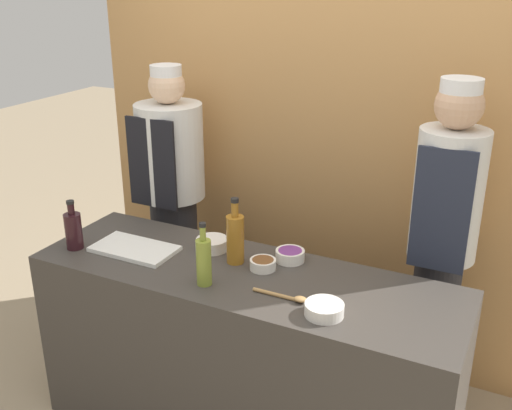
% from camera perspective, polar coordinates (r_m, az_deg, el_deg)
% --- Properties ---
extents(cabinet_wall, '(2.71, 0.18, 2.40)m').
position_cam_1_polar(cabinet_wall, '(3.37, 6.33, 5.12)').
color(cabinet_wall, '#B7844C').
rests_on(cabinet_wall, ground_plane).
extents(counter, '(1.96, 0.62, 0.89)m').
position_cam_1_polar(counter, '(2.91, -1.13, -14.23)').
color(counter, '#3D3833').
rests_on(counter, ground_plane).
extents(sauce_bowl_purple, '(0.13, 0.13, 0.05)m').
position_cam_1_polar(sauce_bowl_purple, '(2.77, 3.26, -4.76)').
color(sauce_bowl_purple, white).
rests_on(sauce_bowl_purple, counter).
extents(sauce_bowl_white, '(0.15, 0.15, 0.05)m').
position_cam_1_polar(sauce_bowl_white, '(2.37, 6.52, -9.79)').
color(sauce_bowl_white, white).
rests_on(sauce_bowl_white, counter).
extents(sauce_bowl_green, '(0.15, 0.15, 0.06)m').
position_cam_1_polar(sauce_bowl_green, '(2.88, -4.20, -3.67)').
color(sauce_bowl_green, white).
rests_on(sauce_bowl_green, counter).
extents(sauce_bowl_brown, '(0.12, 0.12, 0.05)m').
position_cam_1_polar(sauce_bowl_brown, '(2.69, 0.67, -5.61)').
color(sauce_bowl_brown, white).
rests_on(sauce_bowl_brown, counter).
extents(cutting_board, '(0.40, 0.22, 0.02)m').
position_cam_1_polar(cutting_board, '(2.93, -11.49, -4.10)').
color(cutting_board, white).
rests_on(cutting_board, counter).
extents(bottle_oil, '(0.07, 0.07, 0.28)m').
position_cam_1_polar(bottle_oil, '(2.54, -5.00, -5.30)').
color(bottle_oil, olive).
rests_on(bottle_oil, counter).
extents(bottle_wine, '(0.08, 0.08, 0.24)m').
position_cam_1_polar(bottle_wine, '(2.99, -16.99, -2.27)').
color(bottle_wine, black).
rests_on(bottle_wine, counter).
extents(bottle_amber, '(0.08, 0.08, 0.31)m').
position_cam_1_polar(bottle_amber, '(2.71, -1.99, -3.12)').
color(bottle_amber, '#9E661E').
rests_on(bottle_amber, counter).
extents(wooden_spoon, '(0.24, 0.04, 0.02)m').
position_cam_1_polar(wooden_spoon, '(2.47, 2.93, -8.71)').
color(wooden_spoon, '#B2844C').
rests_on(wooden_spoon, counter).
extents(chef_left, '(0.37, 0.37, 1.68)m').
position_cam_1_polar(chef_left, '(3.46, -7.94, 0.31)').
color(chef_left, '#28282D').
rests_on(chef_left, ground_plane).
extents(chef_right, '(0.31, 0.31, 1.72)m').
position_cam_1_polar(chef_right, '(2.92, 17.26, -3.58)').
color(chef_right, '#28282D').
rests_on(chef_right, ground_plane).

